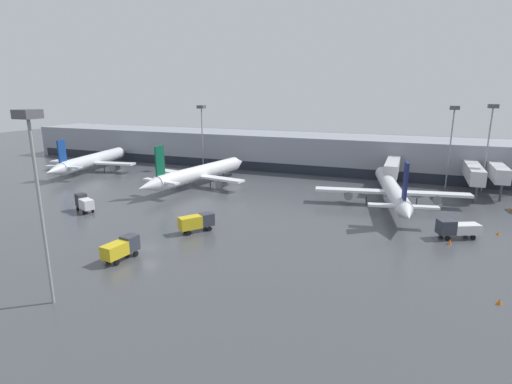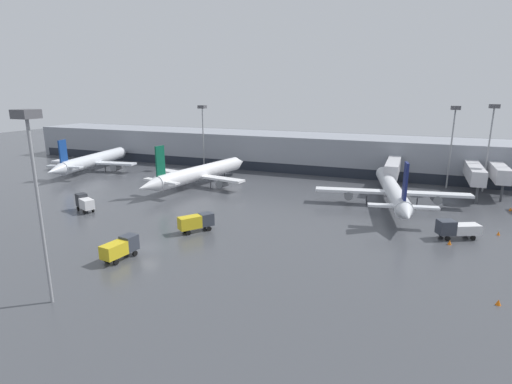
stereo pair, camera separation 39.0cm
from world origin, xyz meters
name	(u,v)px [view 2 (the right image)]	position (x,y,z in m)	size (l,w,h in m)	color
ground_plane	(148,248)	(0.00, 0.00, 0.00)	(320.00, 320.00, 0.00)	#424449
terminal_building	(289,151)	(0.49, 61.80, 4.50)	(160.00, 30.59, 9.00)	gray
parked_jet_0	(392,190)	(28.62, 33.28, 2.94)	(27.14, 35.10, 10.00)	silver
parked_jet_1	(93,160)	(-44.94, 37.99, 2.84)	(23.14, 33.46, 9.39)	silver
parked_jet_3	(199,173)	(-11.35, 33.77, 2.85)	(22.53, 34.22, 10.09)	white
service_truck_0	(85,202)	(-20.24, 9.73, 1.61)	(4.65, 3.27, 2.92)	silver
service_truck_1	(457,228)	(38.26, 19.00, 1.50)	(6.10, 4.24, 2.70)	silver
service_truck_2	(196,222)	(2.82, 7.87, 1.57)	(4.39, 5.22, 2.54)	gold
service_truck_3	(120,247)	(-0.83, -4.28, 1.55)	(2.40, 5.07, 2.64)	gold
traffic_cone_0	(450,242)	(37.30, 16.10, 0.33)	(0.49, 0.49, 0.66)	orange
traffic_cone_1	(196,219)	(0.22, 12.35, 0.32)	(0.47, 0.47, 0.65)	orange
traffic_cone_2	(499,233)	(44.12, 22.76, 0.29)	(0.45, 0.45, 0.58)	orange
traffic_cone_3	(510,209)	(48.22, 37.56, 0.28)	(0.49, 0.49, 0.57)	orange
traffic_cone_4	(498,302)	(40.68, 0.52, 0.29)	(0.50, 0.50, 0.57)	orange
apron_light_mast_1	(32,155)	(-0.13, -15.20, 14.69)	(1.80, 1.80, 18.67)	gray
apron_light_mast_2	(454,123)	(38.79, 51.57, 13.72)	(1.80, 1.80, 17.26)	gray
apron_light_mast_4	(492,123)	(45.61, 51.26, 14.02)	(1.80, 1.80, 17.69)	gray
apron_light_mast_5	(203,118)	(-20.22, 51.86, 13.26)	(1.80, 1.80, 16.60)	gray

